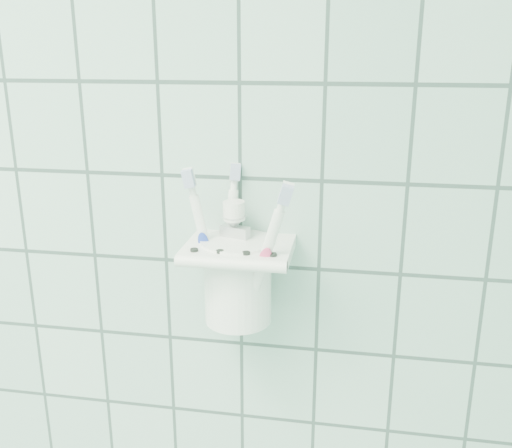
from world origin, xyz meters
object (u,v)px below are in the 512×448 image
(cup, at_px, (238,278))
(toothbrush_pink, at_px, (220,241))
(toothbrush_blue, at_px, (223,241))
(holder_bracket, at_px, (239,250))
(toothpaste_tube, at_px, (237,248))
(toothbrush_orange, at_px, (243,246))

(cup, distance_m, toothbrush_pink, 0.05)
(toothbrush_pink, distance_m, toothbrush_blue, 0.01)
(holder_bracket, bearing_deg, toothpaste_tube, 108.60)
(toothbrush_blue, distance_m, toothbrush_orange, 0.04)
(toothbrush_blue, bearing_deg, holder_bracket, -38.63)
(holder_bracket, xyz_separation_m, toothpaste_tube, (-0.01, 0.02, -0.00))
(toothbrush_blue, relative_size, toothpaste_tube, 1.30)
(cup, height_order, toothbrush_blue, toothbrush_blue)
(holder_bracket, bearing_deg, toothbrush_blue, 157.93)
(toothbrush_pink, xyz_separation_m, toothpaste_tube, (0.02, 0.01, -0.01))
(holder_bracket, relative_size, toothpaste_tube, 0.89)
(toothbrush_pink, distance_m, toothbrush_orange, 0.04)
(cup, bearing_deg, toothbrush_blue, 166.00)
(toothbrush_pink, bearing_deg, toothbrush_orange, -34.78)
(toothbrush_blue, xyz_separation_m, toothbrush_orange, (0.03, -0.02, 0.00))
(holder_bracket, relative_size, toothbrush_orange, 0.66)
(toothbrush_blue, distance_m, toothpaste_tube, 0.02)
(toothbrush_orange, height_order, toothpaste_tube, toothbrush_orange)
(toothpaste_tube, bearing_deg, toothbrush_blue, -132.96)
(toothbrush_blue, height_order, toothpaste_tube, toothbrush_blue)
(holder_bracket, relative_size, toothbrush_blue, 0.68)
(cup, relative_size, toothbrush_blue, 0.57)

